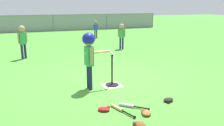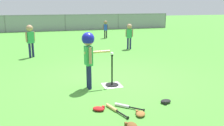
# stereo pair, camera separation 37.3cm
# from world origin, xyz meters

# --- Properties ---
(ground_plane) EXTENTS (60.00, 60.00, 0.00)m
(ground_plane) POSITION_xyz_m (0.00, 0.00, 0.00)
(ground_plane) COLOR #478C33
(home_plate) EXTENTS (0.44, 0.44, 0.01)m
(home_plate) POSITION_xyz_m (-0.14, -0.43, 0.00)
(home_plate) COLOR white
(home_plate) RESTS_ON ground_plane
(batting_tee) EXTENTS (0.32, 0.32, 0.74)m
(batting_tee) POSITION_xyz_m (-0.14, -0.43, 0.12)
(batting_tee) COLOR black
(batting_tee) RESTS_ON ground_plane
(baseball_on_tee) EXTENTS (0.07, 0.07, 0.07)m
(baseball_on_tee) POSITION_xyz_m (-0.14, -0.43, 0.77)
(baseball_on_tee) COLOR white
(baseball_on_tee) RESTS_ON batting_tee
(batter_child) EXTENTS (0.65, 0.37, 1.29)m
(batter_child) POSITION_xyz_m (-0.70, -0.47, 0.92)
(batter_child) COLOR #191E4C
(batter_child) RESTS_ON ground_plane
(fielder_deep_center) EXTENTS (0.29, 0.21, 1.08)m
(fielder_deep_center) POSITION_xyz_m (1.88, 3.88, 0.69)
(fielder_deep_center) COLOR #191E4C
(fielder_deep_center) RESTS_ON ground_plane
(fielder_deep_left) EXTENTS (0.28, 0.19, 0.98)m
(fielder_deep_left) POSITION_xyz_m (1.78, 7.39, 0.63)
(fielder_deep_left) COLOR #262626
(fielder_deep_left) RESTS_ON ground_plane
(fielder_deep_right) EXTENTS (0.32, 0.23, 1.17)m
(fielder_deep_right) POSITION_xyz_m (-2.08, 3.36, 0.75)
(fielder_deep_right) COLOR #191E4C
(fielder_deep_right) RESTS_ON ground_plane
(spare_bat_silver) EXTENTS (0.47, 0.45, 0.06)m
(spare_bat_silver) POSITION_xyz_m (-0.27, -1.72, 0.03)
(spare_bat_silver) COLOR silver
(spare_bat_silver) RESTS_ON ground_plane
(spare_bat_wood) EXTENTS (0.25, 0.65, 0.06)m
(spare_bat_wood) POSITION_xyz_m (-0.50, -1.78, 0.03)
(spare_bat_wood) COLOR #DBB266
(spare_bat_wood) RESTS_ON ground_plane
(glove_by_plate) EXTENTS (0.27, 0.25, 0.07)m
(glove_by_plate) POSITION_xyz_m (-0.77, -1.70, 0.04)
(glove_by_plate) COLOR #B21919
(glove_by_plate) RESTS_ON ground_plane
(glove_near_bats) EXTENTS (0.18, 0.23, 0.07)m
(glove_near_bats) POSITION_xyz_m (-0.41, -2.45, 0.04)
(glove_near_bats) COLOR brown
(glove_near_bats) RESTS_ON ground_plane
(glove_tossed_aside) EXTENTS (0.25, 0.21, 0.07)m
(glove_tossed_aside) POSITION_xyz_m (0.57, -1.74, 0.04)
(glove_tossed_aside) COLOR black
(glove_tossed_aside) RESTS_ON ground_plane
(glove_outfield_drop) EXTENTS (0.25, 0.27, 0.07)m
(glove_outfield_drop) POSITION_xyz_m (-0.12, -2.11, 0.04)
(glove_outfield_drop) COLOR brown
(glove_outfield_drop) RESTS_ON ground_plane
(outfield_fence) EXTENTS (16.06, 0.06, 1.15)m
(outfield_fence) POSITION_xyz_m (0.00, 11.96, 0.62)
(outfield_fence) COLOR slate
(outfield_fence) RESTS_ON ground_plane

